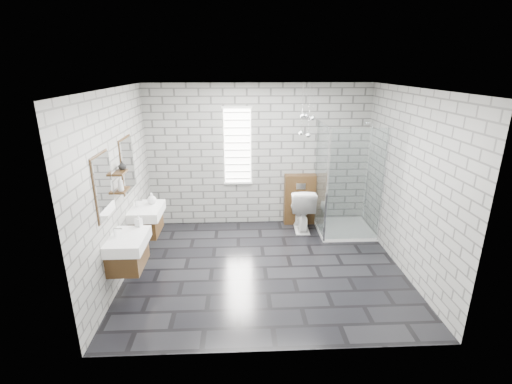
{
  "coord_description": "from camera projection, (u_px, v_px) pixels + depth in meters",
  "views": [
    {
      "loc": [
        -0.38,
        -5.09,
        2.99
      ],
      "look_at": [
        -0.12,
        0.35,
        1.13
      ],
      "focal_mm": 26.0,
      "sensor_mm": 36.0,
      "label": 1
    }
  ],
  "objects": [
    {
      "name": "flush_plate",
      "position": [
        301.0,
        186.0,
        7.08
      ],
      "size": [
        0.18,
        0.01,
        0.12
      ],
      "primitive_type": "cube",
      "color": "silver",
      "rests_on": "cistern_panel"
    },
    {
      "name": "soap_bottle_c",
      "position": [
        120.0,
        184.0,
        5.11
      ],
      "size": [
        0.09,
        0.09,
        0.21
      ],
      "primitive_type": "imported",
      "rotation": [
        0.0,
        0.0,
        -0.11
      ],
      "color": "#B2B2B2",
      "rests_on": "shelf_lower"
    },
    {
      "name": "vanity_right",
      "position": [
        144.0,
        212.0,
        5.94
      ],
      "size": [
        0.47,
        0.7,
        1.57
      ],
      "color": "#482F16",
      "rests_on": "wall_left"
    },
    {
      "name": "soap_bottle_b",
      "position": [
        152.0,
        198.0,
        6.02
      ],
      "size": [
        0.15,
        0.15,
        0.19
      ],
      "primitive_type": "imported",
      "rotation": [
        0.0,
        0.0,
        -0.04
      ],
      "color": "#B2B2B2",
      "rests_on": "vanity_right"
    },
    {
      "name": "shelf_upper",
      "position": [
        120.0,
        172.0,
        5.14
      ],
      "size": [
        0.14,
        0.3,
        0.03
      ],
      "primitive_type": "cube",
      "color": "#482F16",
      "rests_on": "wall_left"
    },
    {
      "name": "cistern_panel",
      "position": [
        299.0,
        199.0,
        7.27
      ],
      "size": [
        0.6,
        0.2,
        1.0
      ],
      "primitive_type": "cube",
      "color": "#482F16",
      "rests_on": "floor"
    },
    {
      "name": "toilet",
      "position": [
        301.0,
        208.0,
        7.06
      ],
      "size": [
        0.49,
        0.82,
        0.82
      ],
      "primitive_type": "imported",
      "rotation": [
        0.0,
        0.0,
        3.1
      ],
      "color": "white",
      "rests_on": "floor"
    },
    {
      "name": "window",
      "position": [
        238.0,
        146.0,
        6.96
      ],
      "size": [
        0.56,
        0.05,
        1.48
      ],
      "color": "white",
      "rests_on": "wall_back"
    },
    {
      "name": "wall_front",
      "position": [
        278.0,
        241.0,
        3.65
      ],
      "size": [
        4.2,
        0.02,
        2.7
      ],
      "primitive_type": "cube",
      "color": "gray",
      "rests_on": "floor"
    },
    {
      "name": "wall_left",
      "position": [
        117.0,
        187.0,
        5.26
      ],
      "size": [
        0.02,
        3.6,
        2.7
      ],
      "primitive_type": "cube",
      "color": "gray",
      "rests_on": "floor"
    },
    {
      "name": "pendant_cluster",
      "position": [
        306.0,
        123.0,
        6.46
      ],
      "size": [
        0.29,
        0.26,
        0.91
      ],
      "color": "silver",
      "rests_on": "ceiling"
    },
    {
      "name": "wall_right",
      "position": [
        408.0,
        183.0,
        5.45
      ],
      "size": [
        0.02,
        3.6,
        2.7
      ],
      "primitive_type": "cube",
      "color": "gray",
      "rests_on": "floor"
    },
    {
      "name": "soap_bottle_a",
      "position": [
        138.0,
        220.0,
        5.17
      ],
      "size": [
        0.11,
        0.11,
        0.18
      ],
      "primitive_type": "imported",
      "rotation": [
        0.0,
        0.0,
        -0.39
      ],
      "color": "#B2B2B2",
      "rests_on": "vanity_left"
    },
    {
      "name": "vanity_left",
      "position": [
        125.0,
        243.0,
        4.92
      ],
      "size": [
        0.47,
        0.7,
        1.57
      ],
      "color": "#482F16",
      "rests_on": "wall_left"
    },
    {
      "name": "wall_back",
      "position": [
        259.0,
        156.0,
        7.07
      ],
      "size": [
        4.2,
        0.02,
        2.7
      ],
      "primitive_type": "cube",
      "color": "gray",
      "rests_on": "floor"
    },
    {
      "name": "shelf_lower",
      "position": [
        122.0,
        190.0,
        5.23
      ],
      "size": [
        0.14,
        0.3,
        0.03
      ],
      "primitive_type": "cube",
      "color": "#482F16",
      "rests_on": "wall_left"
    },
    {
      "name": "vase",
      "position": [
        122.0,
        165.0,
        5.21
      ],
      "size": [
        0.13,
        0.13,
        0.12
      ],
      "primitive_type": "imported",
      "rotation": [
        0.0,
        0.0,
        -0.2
      ],
      "color": "#B2B2B2",
      "rests_on": "shelf_upper"
    },
    {
      "name": "ceiling",
      "position": [
        266.0,
        88.0,
        4.92
      ],
      "size": [
        4.2,
        3.6,
        0.02
      ],
      "primitive_type": "cube",
      "color": "white",
      "rests_on": "wall_back"
    },
    {
      "name": "floor",
      "position": [
        265.0,
        268.0,
        5.8
      ],
      "size": [
        4.2,
        3.6,
        0.02
      ],
      "primitive_type": "cube",
      "color": "black",
      "rests_on": "ground"
    },
    {
      "name": "shower_enclosure",
      "position": [
        342.0,
        208.0,
        6.81
      ],
      "size": [
        1.0,
        1.0,
        2.03
      ],
      "color": "white",
      "rests_on": "floor"
    }
  ]
}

